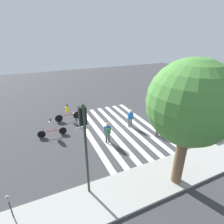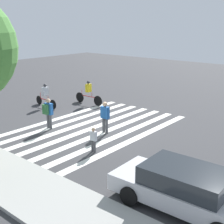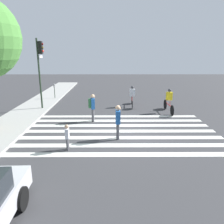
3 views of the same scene
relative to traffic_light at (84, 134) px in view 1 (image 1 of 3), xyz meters
name	(u,v)px [view 1 (image 1 of 3)]	position (x,y,z in m)	size (l,w,h in m)	color
ground_plane	(119,128)	(-4.48, -5.41, -3.47)	(60.00, 60.00, 0.00)	#38383A
sidewalk_curb	(166,175)	(-4.48, 0.84, -3.40)	(36.00, 2.50, 0.14)	#9E9E99
crosswalk_stripes	(119,128)	(-4.48, -5.41, -3.47)	(5.89, 10.00, 0.01)	silver
traffic_light	(84,134)	(0.00, 0.00, 0.00)	(0.60, 0.50, 4.97)	#283828
parking_meter	(9,202)	(3.50, 0.07, -2.43)	(0.15, 0.15, 1.40)	#283828
street_tree	(190,104)	(-4.62, 1.41, 1.22)	(4.03, 4.03, 6.75)	brown
pedestrian_adult_tall_backpack	(108,131)	(-2.72, -3.75, -2.50)	(0.49, 0.43, 1.66)	#4C4C51
pedestrian_child_with_backpack	(157,129)	(-6.74, -3.02, -2.83)	(0.32, 0.17, 1.15)	#4C4C51
pedestrian_adult_yellow_jacket	(130,117)	(-5.50, -5.21, -2.53)	(0.47, 0.25, 1.67)	#4C4C51
cyclist_mid_street	(51,127)	(0.99, -6.50, -2.61)	(2.27, 0.42, 1.58)	black
cyclist_near_curb	(67,112)	(-0.76, -8.87, -2.60)	(2.43, 0.41, 1.66)	black
car_parked_dark_suv	(217,123)	(-11.90, -1.63, -2.77)	(4.72, 2.09, 1.38)	#B7B7BC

